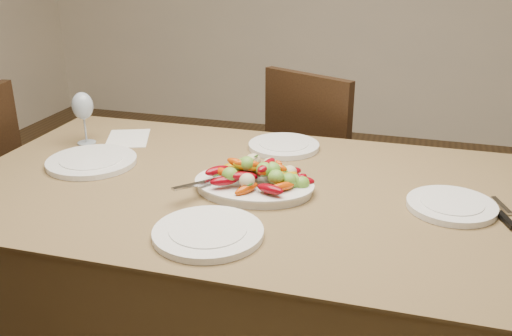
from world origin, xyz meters
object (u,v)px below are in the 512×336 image
object	(u,v)px
chair_far	(329,169)
plate_left	(92,162)
serving_platter	(254,187)
dining_table	(256,292)
plate_right	(451,206)
plate_near	(208,233)
wine_glass	(84,117)
plate_far	(284,146)

from	to	relation	value
chair_far	plate_left	bearing A→B (deg)	77.49
serving_platter	dining_table	bearing A→B (deg)	93.75
plate_right	plate_left	bearing A→B (deg)	179.66
plate_left	plate_right	bearing A→B (deg)	-0.34
serving_platter	plate_left	size ratio (longest dim) A/B	1.18
plate_near	wine_glass	xyz separation A→B (m)	(-0.68, 0.53, 0.09)
chair_far	plate_far	size ratio (longest dim) A/B	3.76
plate_right	plate_far	size ratio (longest dim) A/B	0.97
chair_far	plate_near	bearing A→B (deg)	109.41
chair_far	plate_right	xyz separation A→B (m)	(0.49, -0.88, 0.29)
serving_platter	plate_right	distance (m)	0.57
plate_far	plate_near	distance (m)	0.68
chair_far	plate_near	distance (m)	1.27
dining_table	plate_near	bearing A→B (deg)	-94.68
serving_platter	plate_left	distance (m)	0.58
plate_near	wine_glass	bearing A→B (deg)	142.36
plate_far	plate_near	bearing A→B (deg)	-92.06
plate_left	plate_right	distance (m)	1.15
chair_far	serving_platter	size ratio (longest dim) A/B	2.72
serving_platter	plate_far	world-z (taller)	serving_platter
plate_right	serving_platter	bearing A→B (deg)	-175.92
dining_table	chair_far	bearing A→B (deg)	84.89
dining_table	wine_glass	distance (m)	0.88
plate_left	plate_right	xyz separation A→B (m)	(1.14, -0.01, 0.00)
plate_right	plate_near	distance (m)	0.69
chair_far	serving_platter	bearing A→B (deg)	109.55
dining_table	chair_far	distance (m)	0.91
dining_table	chair_far	world-z (taller)	chair_far
dining_table	plate_near	size ratio (longest dim) A/B	6.51
dining_table	plate_near	xyz separation A→B (m)	(-0.03, -0.33, 0.39)
dining_table	wine_glass	world-z (taller)	wine_glass
dining_table	plate_right	size ratio (longest dim) A/B	7.48
chair_far	serving_platter	world-z (taller)	chair_far
plate_left	dining_table	bearing A→B (deg)	-1.98
dining_table	serving_platter	bearing A→B (deg)	-86.25
plate_right	plate_far	xyz separation A→B (m)	(-0.57, 0.34, 0.00)
plate_right	wine_glass	size ratio (longest dim) A/B	1.20
serving_platter	wine_glass	xyz separation A→B (m)	(-0.71, 0.22, 0.09)
serving_platter	wine_glass	distance (m)	0.75
plate_left	plate_near	bearing A→B (deg)	-32.41
plate_left	wine_glass	bearing A→B (deg)	126.50
dining_table	plate_near	world-z (taller)	plate_near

